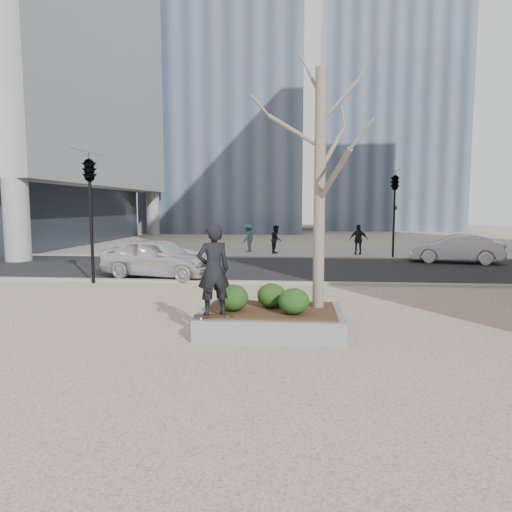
# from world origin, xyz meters

# --- Properties ---
(ground) EXTENTS (120.00, 120.00, 0.00)m
(ground) POSITION_xyz_m (0.00, 0.00, 0.00)
(ground) COLOR #C1A88E
(ground) RESTS_ON ground
(street) EXTENTS (60.00, 8.00, 0.02)m
(street) POSITION_xyz_m (0.00, 10.00, 0.01)
(street) COLOR black
(street) RESTS_ON ground
(far_sidewalk) EXTENTS (60.00, 6.00, 0.02)m
(far_sidewalk) POSITION_xyz_m (0.00, 17.00, 0.01)
(far_sidewalk) COLOR gray
(far_sidewalk) RESTS_ON ground
(planter) EXTENTS (3.00, 2.00, 0.45)m
(planter) POSITION_xyz_m (1.00, 0.00, 0.23)
(planter) COLOR gray
(planter) RESTS_ON ground
(planter_mulch) EXTENTS (2.70, 1.70, 0.04)m
(planter_mulch) POSITION_xyz_m (1.00, 0.00, 0.47)
(planter_mulch) COLOR #382314
(planter_mulch) RESTS_ON planter
(sycamore_tree) EXTENTS (2.80, 2.80, 6.60)m
(sycamore_tree) POSITION_xyz_m (2.00, 0.30, 3.79)
(sycamore_tree) COLOR gray
(sycamore_tree) RESTS_ON planter_mulch
(shrub_left) EXTENTS (0.65, 0.65, 0.55)m
(shrub_left) POSITION_xyz_m (0.22, -0.25, 0.77)
(shrub_left) COLOR black
(shrub_left) RESTS_ON planter_mulch
(shrub_middle) EXTENTS (0.62, 0.62, 0.52)m
(shrub_middle) POSITION_xyz_m (1.00, 0.16, 0.75)
(shrub_middle) COLOR #1D3C13
(shrub_middle) RESTS_ON planter_mulch
(shrub_right) EXTENTS (0.62, 0.62, 0.53)m
(shrub_right) POSITION_xyz_m (1.49, -0.43, 0.76)
(shrub_right) COLOR #103411
(shrub_right) RESTS_ON planter_mulch
(skateboard) EXTENTS (0.81, 0.40, 0.08)m
(skateboard) POSITION_xyz_m (-0.08, -0.78, 0.49)
(skateboard) COLOR black
(skateboard) RESTS_ON planter
(skateboarder) EXTENTS (0.77, 0.67, 1.79)m
(skateboarder) POSITION_xyz_m (-0.08, -0.78, 1.42)
(skateboarder) COLOR black
(skateboarder) RESTS_ON skateboard
(police_car) EXTENTS (4.66, 2.77, 1.49)m
(police_car) POSITION_xyz_m (-3.60, 7.00, 0.76)
(police_car) COLOR silver
(police_car) RESTS_ON street
(car_silver) EXTENTS (4.33, 2.31, 1.36)m
(car_silver) POSITION_xyz_m (8.98, 12.69, 0.70)
(car_silver) COLOR #A8AAB1
(car_silver) RESTS_ON street
(pedestrian_a) EXTENTS (0.64, 0.80, 1.58)m
(pedestrian_a) POSITION_xyz_m (0.36, 16.30, 0.82)
(pedestrian_a) COLOR black
(pedestrian_a) RESTS_ON far_sidewalk
(pedestrian_b) EXTENTS (0.94, 1.20, 1.63)m
(pedestrian_b) POSITION_xyz_m (-1.32, 17.08, 0.84)
(pedestrian_b) COLOR #395567
(pedestrian_b) RESTS_ON far_sidewalk
(pedestrian_c) EXTENTS (0.99, 0.43, 1.66)m
(pedestrian_c) POSITION_xyz_m (4.90, 15.88, 0.86)
(pedestrian_c) COLOR black
(pedestrian_c) RESTS_ON far_sidewalk
(traffic_light_near) EXTENTS (0.60, 2.48, 4.50)m
(traffic_light_near) POSITION_xyz_m (-5.50, 5.60, 2.25)
(traffic_light_near) COLOR black
(traffic_light_near) RESTS_ON ground
(traffic_light_far) EXTENTS (0.60, 2.48, 4.50)m
(traffic_light_far) POSITION_xyz_m (6.50, 14.60, 2.25)
(traffic_light_far) COLOR black
(traffic_light_far) RESTS_ON ground
(building_glass_a) EXTENTS (16.00, 16.00, 45.00)m
(building_glass_a) POSITION_xyz_m (-6.00, 42.00, 22.50)
(building_glass_a) COLOR slate
(building_glass_a) RESTS_ON ground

